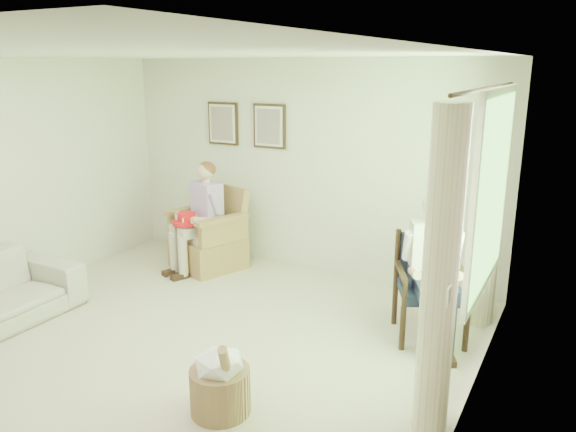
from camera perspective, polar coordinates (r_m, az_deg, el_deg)
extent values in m
plane|color=beige|center=(5.22, -12.96, -14.17)|extent=(5.50, 5.50, 0.00)
cube|color=silver|center=(6.95, 1.48, 5.01)|extent=(5.00, 0.04, 2.60)
cube|color=silver|center=(3.62, 17.14, -5.31)|extent=(0.04, 5.50, 2.60)
cube|color=white|center=(4.57, -14.94, 15.63)|extent=(5.00, 5.50, 0.02)
cube|color=#2D6B23|center=(4.69, 20.05, 2.26)|extent=(0.02, 1.40, 1.50)
cube|color=white|center=(4.60, 20.81, 11.79)|extent=(0.04, 1.52, 0.06)
cube|color=white|center=(4.92, 19.11, -6.61)|extent=(0.04, 1.52, 0.06)
cylinder|color=#382114|center=(4.61, 19.71, 12.15)|extent=(0.03, 2.50, 0.03)
cylinder|color=beige|center=(3.90, 15.19, -6.00)|extent=(0.34, 0.34, 2.30)
cylinder|color=beige|center=(5.75, 19.86, 0.41)|extent=(0.34, 0.34, 2.30)
cube|color=#382114|center=(7.45, -6.60, 9.32)|extent=(0.45, 0.03, 0.55)
cube|color=silver|center=(7.44, -6.70, 9.31)|extent=(0.39, 0.01, 0.49)
cube|color=tan|center=(7.43, -6.74, 9.30)|extent=(0.33, 0.01, 0.43)
cube|color=#382114|center=(7.08, -1.89, 9.11)|extent=(0.45, 0.03, 0.55)
cube|color=silver|center=(7.06, -1.98, 9.09)|extent=(0.39, 0.01, 0.49)
cube|color=tan|center=(7.05, -2.02, 9.08)|extent=(0.33, 0.01, 0.43)
cube|color=#A8844F|center=(7.27, -8.08, -3.65)|extent=(0.76, 0.74, 0.40)
cube|color=beige|center=(7.17, -8.29, -1.83)|extent=(0.59, 0.57, 0.10)
cube|color=#A8844F|center=(7.37, -6.78, 0.90)|extent=(0.71, 0.22, 0.60)
cube|color=#A8844F|center=(7.37, -10.39, -0.60)|extent=(0.10, 0.69, 0.29)
cube|color=#A8844F|center=(6.97, -5.85, -1.36)|extent=(0.10, 0.69, 0.29)
cylinder|color=black|center=(5.41, 10.40, -10.43)|extent=(0.05, 0.05, 0.42)
cylinder|color=black|center=(5.29, 16.38, -11.47)|extent=(0.05, 0.05, 0.42)
cylinder|color=black|center=(5.88, 12.06, -8.40)|extent=(0.05, 0.05, 0.42)
cylinder|color=black|center=(5.76, 17.56, -9.28)|extent=(0.05, 0.05, 0.42)
cube|color=#1C233D|center=(5.47, 14.27, -7.42)|extent=(0.55, 0.53, 0.10)
cube|color=#1C233D|center=(5.62, 15.11, -4.09)|extent=(0.51, 0.07, 0.48)
cube|color=#C3B69D|center=(7.13, -8.33, -0.62)|extent=(0.40, 0.26, 0.16)
cube|color=#C6A1E4|center=(7.07, -8.32, 1.60)|extent=(0.39, 0.24, 0.46)
sphere|color=#DDAD8E|center=(6.99, -8.48, 4.53)|extent=(0.21, 0.21, 0.21)
ellipsoid|color=brown|center=(7.01, -8.37, 4.77)|extent=(0.22, 0.22, 0.18)
cube|color=#C3B69D|center=(7.04, -10.04, -1.33)|extent=(0.14, 0.44, 0.13)
cube|color=#C3B69D|center=(6.92, -8.73, -1.56)|extent=(0.14, 0.44, 0.13)
cylinder|color=#C3B69D|center=(6.97, -10.95, -3.89)|extent=(0.12, 0.12, 0.51)
cylinder|color=#C3B69D|center=(6.85, -9.65, -4.17)|extent=(0.12, 0.12, 0.51)
cube|color=#192039|center=(5.42, 14.38, -5.87)|extent=(0.40, 0.26, 0.16)
cube|color=white|center=(5.35, 14.63, -3.00)|extent=(0.39, 0.24, 0.46)
sphere|color=#DDAD8E|center=(5.24, 14.87, 0.82)|extent=(0.21, 0.21, 0.21)
ellipsoid|color=#B7B2AD|center=(5.25, 14.95, 1.15)|extent=(0.22, 0.22, 0.18)
cube|color=#192039|center=(5.26, 12.68, -7.00)|extent=(0.14, 0.44, 0.13)
cube|color=#192039|center=(5.22, 14.80, -7.33)|extent=(0.14, 0.44, 0.13)
cylinder|color=#192039|center=(5.20, 11.87, -10.63)|extent=(0.12, 0.12, 0.52)
cylinder|color=#192039|center=(5.15, 14.03, -11.01)|extent=(0.12, 0.12, 0.52)
cylinder|color=red|center=(6.97, -10.22, -0.65)|extent=(0.35, 0.35, 0.04)
cylinder|color=red|center=(6.95, -10.25, -0.17)|extent=(0.22, 0.22, 0.12)
cube|color=white|center=(6.88, -9.48, -0.29)|extent=(0.04, 0.01, 0.05)
cube|color=white|center=(7.01, -9.45, 0.00)|extent=(0.02, 0.05, 0.05)
cube|color=white|center=(7.06, -10.50, 0.06)|extent=(0.04, 0.03, 0.05)
cube|color=white|center=(6.96, -11.22, -0.20)|extent=(0.04, 0.03, 0.05)
cube|color=white|center=(6.85, -10.59, -0.43)|extent=(0.02, 0.05, 0.05)
cylinder|color=tan|center=(4.40, -6.91, -17.20)|extent=(0.48, 0.48, 0.35)
ellipsoid|color=white|center=(4.28, -7.01, -14.64)|extent=(0.40, 0.40, 0.24)
cylinder|color=#A57F56|center=(4.20, -6.26, -15.29)|extent=(0.18, 0.32, 0.52)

